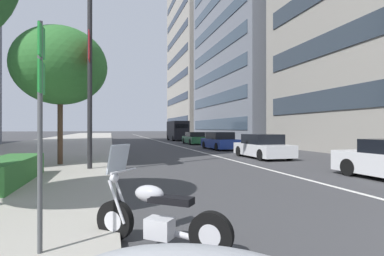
% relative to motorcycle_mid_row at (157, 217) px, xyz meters
% --- Properties ---
extents(sidewalk_right_plaza, '(160.00, 10.67, 0.15)m').
position_rel_motorcycle_mid_row_xyz_m(sidewalk_right_plaza, '(27.68, 5.84, -0.36)').
color(sidewalk_right_plaza, '#A39E93').
rests_on(sidewalk_right_plaza, ground).
extents(lane_centre_stripe, '(110.00, 0.16, 0.01)m').
position_rel_motorcycle_mid_row_xyz_m(lane_centre_stripe, '(32.68, -5.66, -0.43)').
color(lane_centre_stripe, silver).
rests_on(lane_centre_stripe, ground).
extents(motorcycle_mid_row, '(1.43, 1.76, 1.46)m').
position_rel_motorcycle_mid_row_xyz_m(motorcycle_mid_row, '(0.00, 0.00, 0.00)').
color(motorcycle_mid_row, black).
rests_on(motorcycle_mid_row, ground).
extents(car_lead_in_lane, '(4.17, 1.92, 1.38)m').
position_rel_motorcycle_mid_row_xyz_m(car_lead_in_lane, '(11.38, -7.85, 0.21)').
color(car_lead_in_lane, silver).
rests_on(car_lead_in_lane, ground).
extents(car_mid_block_traffic, '(4.37, 1.96, 1.42)m').
position_rel_motorcycle_mid_row_xyz_m(car_mid_block_traffic, '(18.69, -7.95, 0.24)').
color(car_mid_block_traffic, navy).
rests_on(car_mid_block_traffic, ground).
extents(car_far_down_avenue, '(4.69, 1.93, 1.32)m').
position_rel_motorcycle_mid_row_xyz_m(car_far_down_avenue, '(27.46, -8.28, 0.19)').
color(car_far_down_avenue, '#236038').
rests_on(car_far_down_avenue, ground).
extents(delivery_van_ahead, '(5.23, 2.23, 2.74)m').
position_rel_motorcycle_mid_row_xyz_m(delivery_van_ahead, '(37.15, -8.50, 1.03)').
color(delivery_van_ahead, black).
rests_on(delivery_van_ahead, ground).
extents(parking_sign_by_curb, '(0.32, 0.06, 2.89)m').
position_rel_motorcycle_mid_row_xyz_m(parking_sign_by_curb, '(-0.16, 1.48, 1.52)').
color(parking_sign_by_curb, '#47494C').
rests_on(parking_sign_by_curb, sidewalk_right_plaza).
extents(street_lamp_with_banners, '(1.26, 2.29, 8.93)m').
position_rel_motorcycle_mid_row_xyz_m(street_lamp_with_banners, '(7.97, 1.13, 4.98)').
color(street_lamp_with_banners, '#232326').
rests_on(street_lamp_with_banners, sidewalk_right_plaza).
extents(clipped_hedge_bed, '(4.06, 1.10, 0.69)m').
position_rel_motorcycle_mid_row_xyz_m(clipped_hedge_bed, '(5.32, 3.48, 0.06)').
color(clipped_hedge_bed, '#337033').
rests_on(clipped_hedge_bed, sidewalk_right_plaza).
extents(street_tree_by_lamp_post, '(3.98, 3.98, 5.98)m').
position_rel_motorcycle_mid_row_xyz_m(street_tree_by_lamp_post, '(9.85, 2.77, 4.00)').
color(street_tree_by_lamp_post, '#473323').
rests_on(street_tree_by_lamp_post, sidewalk_right_plaza).
extents(office_tower_mid_left, '(23.19, 21.51, 28.91)m').
position_rel_motorcycle_mid_row_xyz_m(office_tower_mid_left, '(36.17, -24.53, 14.03)').
color(office_tower_mid_left, slate).
rests_on(office_tower_mid_left, ground).
extents(office_tower_near_left, '(23.70, 16.36, 44.27)m').
position_rel_motorcycle_mid_row_xyz_m(office_tower_near_left, '(62.59, -21.96, 21.70)').
color(office_tower_near_left, gray).
rests_on(office_tower_near_left, ground).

